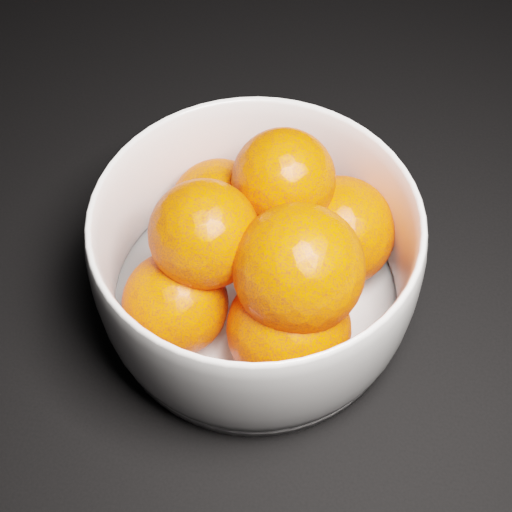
# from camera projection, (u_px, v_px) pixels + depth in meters

# --- Properties ---
(bowl) EXTENTS (0.23, 0.23, 0.11)m
(bowl) POSITION_uv_depth(u_px,v_px,m) (256.00, 261.00, 0.50)
(bowl) COLOR silver
(bowl) RESTS_ON ground
(orange_pile) EXTENTS (0.18, 0.17, 0.13)m
(orange_pile) POSITION_uv_depth(u_px,v_px,m) (266.00, 254.00, 0.48)
(orange_pile) COLOR #F73E00
(orange_pile) RESTS_ON bowl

